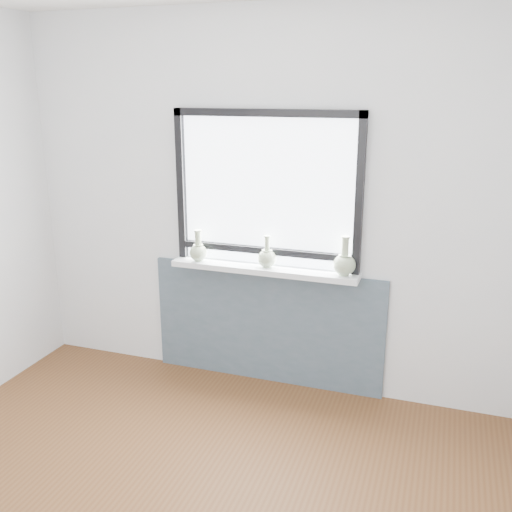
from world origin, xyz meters
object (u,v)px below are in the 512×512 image
(windowsill, at_px, (263,269))
(vase_b, at_px, (267,257))
(vase_a, at_px, (198,251))
(vase_c, at_px, (344,263))

(windowsill, height_order, vase_b, vase_b)
(vase_a, distance_m, vase_c, 1.04)
(vase_b, bearing_deg, windowsill, 179.00)
(vase_c, bearing_deg, windowsill, 179.73)
(vase_b, relative_size, vase_c, 0.84)
(vase_a, bearing_deg, vase_c, 0.85)
(vase_b, distance_m, vase_c, 0.53)
(windowsill, bearing_deg, vase_c, -0.27)
(vase_c, bearing_deg, vase_a, -179.15)
(vase_a, height_order, vase_c, vase_c)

